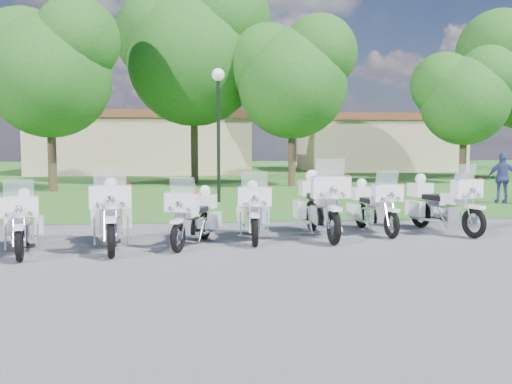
{
  "coord_description": "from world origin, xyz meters",
  "views": [
    {
      "loc": [
        -2.14,
        -11.67,
        2.08
      ],
      "look_at": [
        -0.91,
        1.2,
        0.95
      ],
      "focal_mm": 40.0,
      "sensor_mm": 36.0,
      "label": 1
    }
  ],
  "objects": [
    {
      "name": "motorcycle_6",
      "position": [
        1.82,
        1.12,
        0.61
      ],
      "size": [
        0.91,
        2.18,
        1.47
      ],
      "rotation": [
        0.0,
        0.0,
        3.29
      ],
      "color": "black",
      "rests_on": "ground"
    },
    {
      "name": "motorcycle_7",
      "position": [
        3.42,
        1.03,
        0.67
      ],
      "size": [
        1.27,
        2.3,
        1.61
      ],
      "rotation": [
        0.0,
        0.0,
        3.47
      ],
      "color": "black",
      "rests_on": "ground"
    },
    {
      "name": "building_west",
      "position": [
        -6.0,
        28.0,
        2.07
      ],
      "size": [
        14.56,
        8.32,
        4.1
      ],
      "color": "tan",
      "rests_on": "ground"
    },
    {
      "name": "building_east",
      "position": [
        11.0,
        30.0,
        2.07
      ],
      "size": [
        11.44,
        7.28,
        4.1
      ],
      "color": "tan",
      "rests_on": "ground"
    },
    {
      "name": "tree_1",
      "position": [
        -2.55,
        17.25,
        6.79
      ],
      "size": [
        7.7,
        6.57,
        10.26
      ],
      "color": "#38281C",
      "rests_on": "ground"
    },
    {
      "name": "tree_3",
      "position": [
        11.02,
        16.15,
        4.56
      ],
      "size": [
        5.17,
        4.41,
        6.89
      ],
      "color": "#38281C",
      "rests_on": "ground"
    },
    {
      "name": "ground",
      "position": [
        0.0,
        0.0,
        0.0
      ],
      "size": [
        100.0,
        100.0,
        0.0
      ],
      "primitive_type": "plane",
      "color": "#4F5054",
      "rests_on": "ground"
    },
    {
      "name": "bystander_c",
      "position": [
        8.06,
        6.78,
        0.86
      ],
      "size": [
        1.07,
        0.63,
        1.71
      ],
      "primitive_type": "imported",
      "rotation": [
        0.0,
        0.0,
        2.92
      ],
      "color": "#363E81",
      "rests_on": "ground"
    },
    {
      "name": "motorcycle_1",
      "position": [
        -5.5,
        -0.68,
        0.6
      ],
      "size": [
        1.0,
        2.11,
        1.44
      ],
      "rotation": [
        0.0,
        0.0,
        3.37
      ],
      "color": "black",
      "rests_on": "ground"
    },
    {
      "name": "tree_0",
      "position": [
        -8.47,
        13.19,
        5.34
      ],
      "size": [
        6.05,
        5.16,
        8.07
      ],
      "color": "#38281C",
      "rests_on": "ground"
    },
    {
      "name": "motorcycle_3",
      "position": [
        -2.3,
        -0.13,
        0.59
      ],
      "size": [
        1.14,
        2.03,
        1.42
      ],
      "rotation": [
        0.0,
        0.0,
        2.8
      ],
      "color": "black",
      "rests_on": "ground"
    },
    {
      "name": "motorcycle_4",
      "position": [
        -1.04,
        0.42,
        0.63
      ],
      "size": [
        0.8,
        2.23,
        1.5
      ],
      "rotation": [
        0.0,
        0.0,
        3.08
      ],
      "color": "black",
      "rests_on": "ground"
    },
    {
      "name": "motorcycle_5",
      "position": [
        0.46,
        0.66,
        0.73
      ],
      "size": [
        0.92,
        2.61,
        1.75
      ],
      "rotation": [
        0.0,
        0.0,
        3.19
      ],
      "color": "black",
      "rests_on": "ground"
    },
    {
      "name": "lamp_post",
      "position": [
        -1.55,
        8.06,
        3.44
      ],
      "size": [
        0.44,
        0.44,
        4.6
      ],
      "color": "black",
      "rests_on": "ground"
    },
    {
      "name": "tree_2",
      "position": [
        2.08,
        15.09,
        5.29
      ],
      "size": [
        5.99,
        5.11,
        7.99
      ],
      "color": "#38281C",
      "rests_on": "ground"
    },
    {
      "name": "motorcycle_2",
      "position": [
        -3.92,
        -0.36,
        0.69
      ],
      "size": [
        1.02,
        2.44,
        1.65
      ],
      "rotation": [
        0.0,
        0.0,
        3.29
      ],
      "color": "black",
      "rests_on": "ground"
    },
    {
      "name": "grass_lawn",
      "position": [
        0.0,
        27.0,
        0.0
      ],
      "size": [
        100.0,
        48.0,
        0.01
      ],
      "primitive_type": "cube",
      "color": "#326B21",
      "rests_on": "ground"
    }
  ]
}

